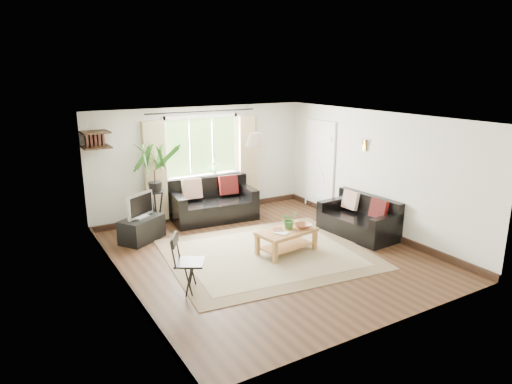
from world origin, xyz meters
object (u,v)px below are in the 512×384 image
sofa_back (214,201)px  folding_chair (190,263)px  coffee_table (286,241)px  sofa_right (358,217)px  tv_stand (142,229)px  palm_stand (155,188)px

sofa_back → folding_chair: bearing=-115.9°
coffee_table → folding_chair: folding_chair is taller
sofa_back → coffee_table: size_ratio=1.70×
sofa_right → coffee_table: bearing=-92.4°
coffee_table → tv_stand: (-2.02, 1.91, 0.01)m
sofa_right → folding_chair: bearing=-85.9°
tv_stand → folding_chair: folding_chair is taller
palm_stand → coffee_table: bearing=-55.0°
tv_stand → palm_stand: size_ratio=0.47×
coffee_table → folding_chair: bearing=-166.8°
coffee_table → palm_stand: (-1.59, 2.28, 0.68)m
sofa_right → coffee_table: sofa_right is taller
folding_chair → coffee_table: bearing=-45.8°
sofa_back → palm_stand: bearing=-171.3°
sofa_back → coffee_table: sofa_back is taller
sofa_back → palm_stand: (-1.29, -0.07, 0.47)m
sofa_back → sofa_right: (2.02, -2.31, -0.05)m
sofa_right → palm_stand: size_ratio=0.87×
coffee_table → palm_stand: bearing=125.0°
tv_stand → sofa_back: bearing=-18.1°
tv_stand → palm_stand: bearing=8.3°
coffee_table → folding_chair: (-2.03, -0.48, 0.22)m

